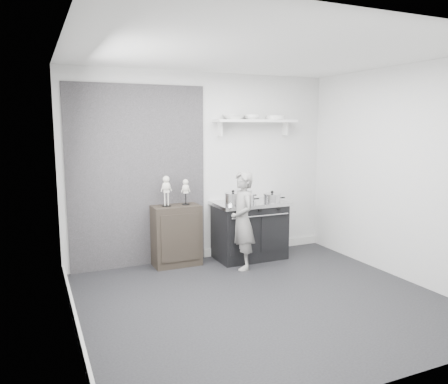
{
  "coord_description": "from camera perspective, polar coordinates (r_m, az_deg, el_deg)",
  "views": [
    {
      "loc": [
        -2.29,
        -4.11,
        1.95
      ],
      "look_at": [
        -0.04,
        0.95,
        1.11
      ],
      "focal_mm": 35.0,
      "sensor_mm": 36.0,
      "label": 1
    }
  ],
  "objects": [
    {
      "name": "ground",
      "position": [
        5.1,
        4.92,
        -13.88
      ],
      "size": [
        4.0,
        4.0,
        0.0
      ],
      "primitive_type": "plane",
      "color": "black",
      "rests_on": "ground"
    },
    {
      "name": "room_shell",
      "position": [
        4.81,
        3.38,
        4.92
      ],
      "size": [
        4.02,
        3.62,
        2.71
      ],
      "color": "silver",
      "rests_on": "ground"
    },
    {
      "name": "wall_shelf",
      "position": [
        6.56,
        4.19,
        9.16
      ],
      "size": [
        1.3,
        0.26,
        0.24
      ],
      "color": "silver",
      "rests_on": "room_shell"
    },
    {
      "name": "stove",
      "position": [
        6.48,
        3.37,
        -4.95
      ],
      "size": [
        1.06,
        0.66,
        0.85
      ],
      "color": "black",
      "rests_on": "ground"
    },
    {
      "name": "side_cabinet",
      "position": [
        6.19,
        -6.27,
        -5.64
      ],
      "size": [
        0.66,
        0.38,
        0.85
      ],
      "primitive_type": "cube",
      "color": "black",
      "rests_on": "ground"
    },
    {
      "name": "child",
      "position": [
        5.96,
        2.43,
        -3.73
      ],
      "size": [
        0.37,
        0.52,
        1.34
      ],
      "primitive_type": "imported",
      "rotation": [
        0.0,
        0.0,
        -1.67
      ],
      "color": "gray",
      "rests_on": "ground"
    },
    {
      "name": "pot_front_left",
      "position": [
        6.16,
        1.19,
        -0.85
      ],
      "size": [
        0.33,
        0.24,
        0.21
      ],
      "color": "silver",
      "rests_on": "stove"
    },
    {
      "name": "pot_back_left",
      "position": [
        6.48,
        2.47,
        -0.45
      ],
      "size": [
        0.37,
        0.29,
        0.2
      ],
      "color": "silver",
      "rests_on": "stove"
    },
    {
      "name": "pot_front_right",
      "position": [
        6.36,
        6.3,
        -0.76
      ],
      "size": [
        0.34,
        0.25,
        0.17
      ],
      "color": "silver",
      "rests_on": "stove"
    },
    {
      "name": "pot_front_center",
      "position": [
        6.21,
        3.13,
        -0.9
      ],
      "size": [
        0.28,
        0.19,
        0.17
      ],
      "color": "silver",
      "rests_on": "stove"
    },
    {
      "name": "skeleton_full",
      "position": [
        6.02,
        -7.55,
        0.43
      ],
      "size": [
        0.14,
        0.09,
        0.49
      ],
      "primitive_type": null,
      "color": "beige",
      "rests_on": "side_cabinet"
    },
    {
      "name": "skeleton_torso",
      "position": [
        6.11,
        -5.03,
        0.25
      ],
      "size": [
        0.12,
        0.07,
        0.41
      ],
      "primitive_type": null,
      "color": "beige",
      "rests_on": "side_cabinet"
    },
    {
      "name": "bowl_large",
      "position": [
        6.39,
        1.27,
        9.8
      ],
      "size": [
        0.3,
        0.3,
        0.07
      ],
      "primitive_type": "imported",
      "color": "white",
      "rests_on": "wall_shelf"
    },
    {
      "name": "bowl_small",
      "position": [
        6.52,
        3.63,
        9.75
      ],
      "size": [
        0.22,
        0.22,
        0.07
      ],
      "primitive_type": "imported",
      "color": "white",
      "rests_on": "wall_shelf"
    },
    {
      "name": "plate_stack",
      "position": [
        6.72,
        6.75,
        9.63
      ],
      "size": [
        0.28,
        0.28,
        0.06
      ],
      "primitive_type": "cylinder",
      "color": "silver",
      "rests_on": "wall_shelf"
    }
  ]
}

